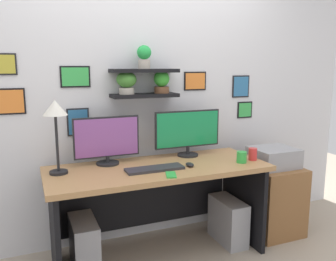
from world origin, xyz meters
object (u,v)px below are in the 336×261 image
object	(u,v)px
monitor_left	(107,140)
cell_phone	(172,175)
keyboard	(155,169)
printer	(274,157)
computer_mouse	(190,165)
computer_tower_left	(84,245)
desk_lamp	(55,115)
computer_tower_right	(228,221)
drawer_cabinet	(271,199)
coffee_mug	(242,157)
monitor_right	(188,131)
desk	(156,189)
pen_cup	(253,154)

from	to	relation	value
monitor_left	cell_phone	size ratio (longest dim) A/B	3.70
keyboard	printer	size ratio (longest dim) A/B	1.16
computer_mouse	printer	world-z (taller)	printer
monitor_left	computer_tower_left	distance (m)	0.81
desk_lamp	computer_tower_right	xyz separation A→B (m)	(1.37, -0.11, -0.98)
printer	computer_mouse	bearing A→B (deg)	-172.79
desk_lamp	drawer_cabinet	xyz separation A→B (m)	(1.85, -0.08, -0.86)
drawer_cabinet	printer	world-z (taller)	printer
coffee_mug	computer_tower_left	size ratio (longest dim) A/B	0.22
monitor_right	desk_lamp	size ratio (longest dim) A/B	1.12
desk	drawer_cabinet	world-z (taller)	desk
pen_cup	drawer_cabinet	world-z (taller)	pen_cup
desk	printer	bearing A→B (deg)	-2.05
cell_phone	computer_tower_right	bearing A→B (deg)	38.71
desk	pen_cup	distance (m)	0.85
printer	coffee_mug	bearing A→B (deg)	-159.71
coffee_mug	cell_phone	bearing A→B (deg)	-171.58
desk	pen_cup	world-z (taller)	pen_cup
desk_lamp	cell_phone	bearing A→B (deg)	-25.27
keyboard	computer_mouse	xyz separation A→B (m)	(0.28, -0.01, 0.01)
computer_tower_right	computer_tower_left	bearing A→B (deg)	178.23
monitor_left	desk_lamp	size ratio (longest dim) A/B	0.97
desk	monitor_left	bearing A→B (deg)	155.32
pen_cup	computer_tower_right	distance (m)	0.64
desk	keyboard	world-z (taller)	keyboard
monitor_right	drawer_cabinet	distance (m)	1.02
printer	desk_lamp	bearing A→B (deg)	177.43
computer_mouse	keyboard	bearing A→B (deg)	177.05
printer	pen_cup	bearing A→B (deg)	-157.34
drawer_cabinet	computer_tower_right	world-z (taller)	drawer_cabinet
monitor_right	coffee_mug	world-z (taller)	monitor_right
desk	coffee_mug	xyz separation A→B (m)	(0.66, -0.21, 0.25)
desk_lamp	cell_phone	size ratio (longest dim) A/B	3.80
keyboard	coffee_mug	distance (m)	0.72
printer	computer_tower_right	world-z (taller)	printer
monitor_left	drawer_cabinet	xyz separation A→B (m)	(1.47, -0.20, -0.63)
pen_cup	desk	bearing A→B (deg)	167.30
pen_cup	keyboard	bearing A→B (deg)	177.39
keyboard	pen_cup	bearing A→B (deg)	-2.61
computer_tower_right	printer	bearing A→B (deg)	3.22
keyboard	desk_lamp	distance (m)	0.81
monitor_right	computer_mouse	distance (m)	0.39
computer_tower_left	computer_tower_right	bearing A→B (deg)	-1.77
desk	computer_tower_right	bearing A→B (deg)	-5.97
desk_lamp	printer	world-z (taller)	desk_lamp
monitor_right	desk_lamp	world-z (taller)	desk_lamp
monitor_left	cell_phone	bearing A→B (deg)	-52.74
computer_mouse	computer_tower_right	world-z (taller)	computer_mouse
coffee_mug	computer_tower_right	world-z (taller)	coffee_mug
computer_mouse	drawer_cabinet	world-z (taller)	computer_mouse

